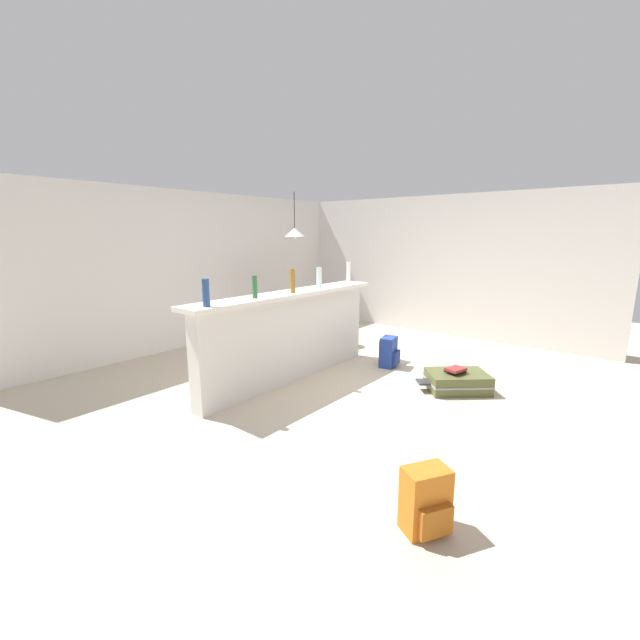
# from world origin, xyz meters

# --- Properties ---
(ground_plane) EXTENTS (13.00, 13.00, 0.05)m
(ground_plane) POSITION_xyz_m (0.00, 0.00, -0.03)
(ground_plane) COLOR beige
(wall_back) EXTENTS (6.60, 0.10, 2.50)m
(wall_back) POSITION_xyz_m (0.00, 3.05, 1.25)
(wall_back) COLOR silver
(wall_back) RESTS_ON ground_plane
(wall_right) EXTENTS (0.10, 6.00, 2.50)m
(wall_right) POSITION_xyz_m (3.05, 0.30, 1.25)
(wall_right) COLOR silver
(wall_right) RESTS_ON ground_plane
(partition_half_wall) EXTENTS (2.80, 0.20, 1.08)m
(partition_half_wall) POSITION_xyz_m (-0.55, 0.58, 0.54)
(partition_half_wall) COLOR silver
(partition_half_wall) RESTS_ON ground_plane
(bar_countertop) EXTENTS (2.96, 0.40, 0.05)m
(bar_countertop) POSITION_xyz_m (-0.55, 0.58, 1.10)
(bar_countertop) COLOR white
(bar_countertop) RESTS_ON partition_half_wall
(bottle_blue) EXTENTS (0.07, 0.07, 0.27)m
(bottle_blue) POSITION_xyz_m (-1.80, 0.50, 1.26)
(bottle_blue) COLOR #284C89
(bottle_blue) RESTS_ON bar_countertop
(bottle_green) EXTENTS (0.06, 0.06, 0.25)m
(bottle_green) POSITION_xyz_m (-1.13, 0.55, 1.25)
(bottle_green) COLOR #2D6B38
(bottle_green) RESTS_ON bar_countertop
(bottle_amber) EXTENTS (0.06, 0.06, 0.29)m
(bottle_amber) POSITION_xyz_m (-0.57, 0.50, 1.27)
(bottle_amber) COLOR #9E661E
(bottle_amber) RESTS_ON bar_countertop
(bottle_clear) EXTENTS (0.07, 0.07, 0.26)m
(bottle_clear) POSITION_xyz_m (0.05, 0.59, 1.26)
(bottle_clear) COLOR silver
(bottle_clear) RESTS_ON bar_countertop
(bottle_white) EXTENTS (0.06, 0.06, 0.30)m
(bottle_white) POSITION_xyz_m (0.74, 0.61, 1.28)
(bottle_white) COLOR silver
(bottle_white) RESTS_ON bar_countertop
(dining_table) EXTENTS (1.10, 0.80, 0.74)m
(dining_table) POSITION_xyz_m (0.91, 1.87, 0.65)
(dining_table) COLOR #332319
(dining_table) RESTS_ON ground_plane
(dining_chair_near_partition) EXTENTS (0.40, 0.40, 0.93)m
(dining_chair_near_partition) POSITION_xyz_m (0.89, 1.30, 0.52)
(dining_chair_near_partition) COLOR #9E754C
(dining_chair_near_partition) RESTS_ON ground_plane
(pendant_lamp) EXTENTS (0.34, 0.34, 0.76)m
(pendant_lamp) POSITION_xyz_m (0.98, 1.88, 1.85)
(pendant_lamp) COLOR black
(suitcase_flat_olive) EXTENTS (0.83, 0.84, 0.22)m
(suitcase_flat_olive) POSITION_xyz_m (0.43, -1.21, 0.11)
(suitcase_flat_olive) COLOR #51562D
(suitcase_flat_olive) RESTS_ON ground_plane
(backpack_orange) EXTENTS (0.33, 0.33, 0.42)m
(backpack_orange) POSITION_xyz_m (-2.01, -1.95, 0.20)
(backpack_orange) COLOR orange
(backpack_orange) RESTS_ON ground_plane
(backpack_blue) EXTENTS (0.31, 0.29, 0.42)m
(backpack_blue) POSITION_xyz_m (0.71, -0.13, 0.20)
(backpack_blue) COLOR #233D93
(backpack_blue) RESTS_ON ground_plane
(book_stack) EXTENTS (0.30, 0.24, 0.07)m
(book_stack) POSITION_xyz_m (0.41, -1.19, 0.25)
(book_stack) COLOR black
(book_stack) RESTS_ON suitcase_flat_olive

